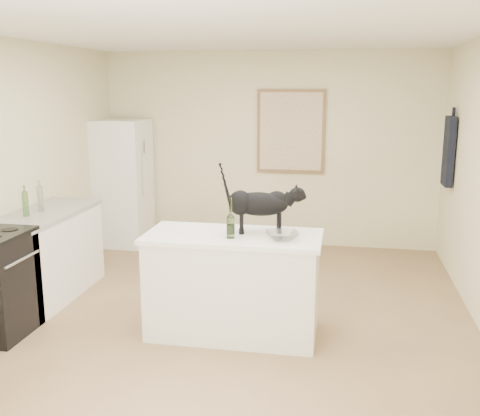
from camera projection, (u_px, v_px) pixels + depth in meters
name	position (u px, v px, depth m)	size (l,w,h in m)	color
floor	(227.00, 322.00, 5.10)	(5.50, 5.50, 0.00)	olive
ceiling	(225.00, 28.00, 4.55)	(5.50, 5.50, 0.00)	white
wall_back	(269.00, 150.00, 7.46)	(4.50, 4.50, 0.00)	beige
wall_front	(82.00, 300.00, 2.18)	(4.50, 4.50, 0.00)	beige
island_base	(233.00, 287.00, 4.80)	(1.44, 0.67, 0.86)	white
island_top	(233.00, 237.00, 4.70)	(1.50, 0.70, 0.04)	white
left_cabinets	(46.00, 257.00, 5.65)	(0.60, 1.40, 0.86)	white
left_countertop	(43.00, 214.00, 5.55)	(0.62, 1.44, 0.04)	gray
fridge	(122.00, 183.00, 7.53)	(0.68, 0.68, 1.70)	white
artwork_frame	(291.00, 131.00, 7.33)	(0.90, 0.03, 1.10)	brown
artwork_canvas	(291.00, 132.00, 7.31)	(0.82, 0.00, 1.02)	beige
hanging_garment	(449.00, 151.00, 6.38)	(0.08, 0.34, 0.80)	black
black_cat	(259.00, 207.00, 4.70)	(0.64, 0.19, 0.45)	black
wine_bottle	(231.00, 219.00, 4.55)	(0.07, 0.07, 0.31)	#375B24
glass_bowl	(282.00, 236.00, 4.52)	(0.27, 0.27, 0.07)	white
fridge_paper	(145.00, 147.00, 7.36)	(0.00, 0.13, 0.17)	beige
counter_bottle_cluster	(33.00, 201.00, 5.43)	(0.09, 0.28, 0.26)	gray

